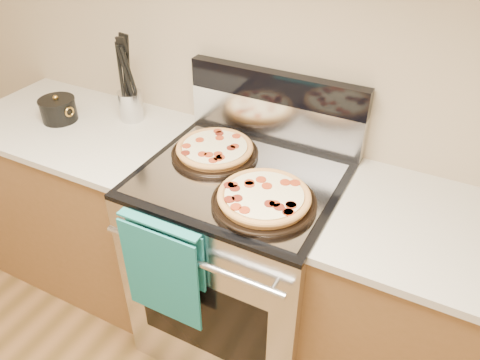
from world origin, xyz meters
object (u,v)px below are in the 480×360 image
at_px(pepperoni_pizza_back, 215,150).
at_px(utensil_crock, 131,106).
at_px(range_body, 241,263).
at_px(pepperoni_pizza_front, 264,198).
at_px(saucepan, 59,111).

bearing_deg(pepperoni_pizza_back, utensil_crock, 166.87).
bearing_deg(range_body, pepperoni_pizza_front, -39.55).
bearing_deg(pepperoni_pizza_back, saucepan, -176.95).
relative_size(pepperoni_pizza_front, utensil_crock, 2.69).
bearing_deg(range_body, saucepan, 178.36).
bearing_deg(range_body, utensil_crock, 164.13).
distance_m(utensil_crock, saucepan, 0.33).
bearing_deg(utensil_crock, pepperoni_pizza_front, -21.19).
distance_m(range_body, pepperoni_pizza_back, 0.53).
bearing_deg(utensil_crock, range_body, -15.87).
height_order(range_body, pepperoni_pizza_back, pepperoni_pizza_back).
relative_size(pepperoni_pizza_back, utensil_crock, 2.56).
bearing_deg(range_body, pepperoni_pizza_back, 155.60).
bearing_deg(pepperoni_pizza_back, pepperoni_pizza_front, -32.67).
height_order(pepperoni_pizza_front, utensil_crock, utensil_crock).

